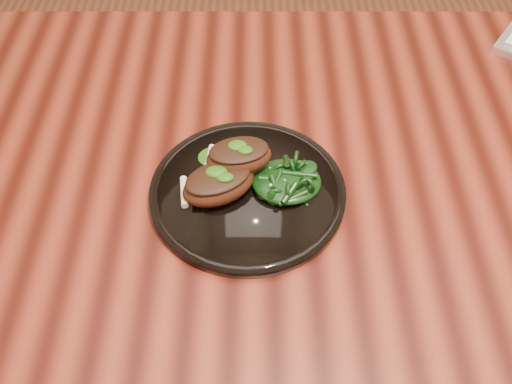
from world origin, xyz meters
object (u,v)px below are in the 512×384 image
(desk, at_px, (401,185))
(greens_heap, at_px, (287,178))
(plate, at_px, (248,192))
(lamb_chop_front, at_px, (218,183))

(desk, distance_m, greens_heap, 0.25)
(desk, height_order, plate, plate)
(plate, distance_m, greens_heap, 0.06)
(plate, xyz_separation_m, lamb_chop_front, (-0.04, -0.01, 0.03))
(lamb_chop_front, relative_size, greens_heap, 1.25)
(desk, height_order, lamb_chop_front, lamb_chop_front)
(plate, bearing_deg, lamb_chop_front, -166.08)
(lamb_chop_front, bearing_deg, plate, 13.92)
(desk, xyz_separation_m, plate, (-0.26, -0.09, 0.09))
(desk, bearing_deg, greens_heap, -156.69)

